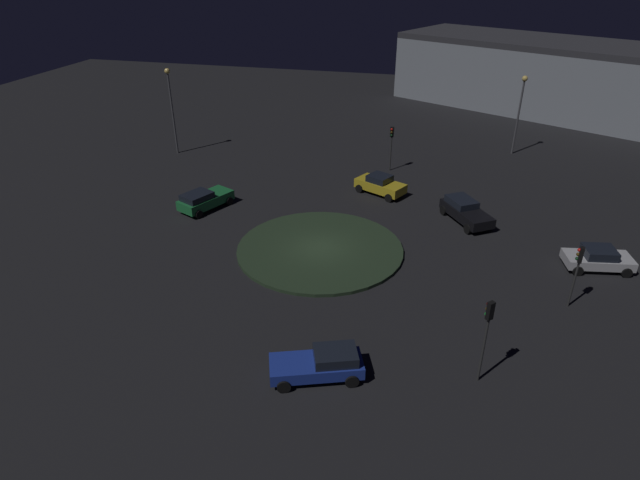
% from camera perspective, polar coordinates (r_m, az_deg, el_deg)
% --- Properties ---
extents(ground_plane, '(116.82, 116.82, 0.00)m').
position_cam_1_polar(ground_plane, '(36.22, -0.00, -1.11)').
color(ground_plane, black).
extents(roundabout_island, '(11.14, 11.14, 0.22)m').
position_cam_1_polar(roundabout_island, '(36.16, -0.00, -0.96)').
color(roundabout_island, '#263823').
rests_on(roundabout_island, ground_plane).
extents(car_blue, '(3.13, 4.69, 1.46)m').
position_cam_1_polar(car_blue, '(25.90, 0.09, -12.97)').
color(car_blue, '#1E38A5').
rests_on(car_blue, ground_plane).
extents(car_silver, '(2.68, 4.32, 1.45)m').
position_cam_1_polar(car_silver, '(38.12, 27.36, -1.73)').
color(car_silver, silver).
rests_on(car_silver, ground_plane).
extents(car_green, '(4.68, 3.47, 1.53)m').
position_cam_1_polar(car_green, '(42.68, -12.17, 4.21)').
color(car_green, '#1E7238').
rests_on(car_green, ground_plane).
extents(car_black, '(4.83, 4.09, 1.55)m').
position_cam_1_polar(car_black, '(41.24, 15.15, 3.00)').
color(car_black, black).
rests_on(car_black, ground_plane).
extents(car_yellow, '(3.45, 4.47, 1.59)m').
position_cam_1_polar(car_yellow, '(44.73, 6.39, 5.86)').
color(car_yellow, gold).
rests_on(car_yellow, ground_plane).
extents(traffic_light_west, '(0.38, 0.33, 4.06)m').
position_cam_1_polar(traffic_light_west, '(49.14, 7.58, 10.47)').
color(traffic_light_west, '#2D2D2D').
rests_on(traffic_light_west, ground_plane).
extents(traffic_light_north, '(0.33, 0.38, 3.81)m').
position_cam_1_polar(traffic_light_north, '(32.53, 25.64, -2.39)').
color(traffic_light_north, '#2D2D2D').
rests_on(traffic_light_north, ground_plane).
extents(traffic_light_northeast, '(0.39, 0.39, 4.45)m').
position_cam_1_polar(traffic_light_northeast, '(25.29, 17.26, -8.68)').
color(traffic_light_northeast, '#2D2D2D').
rests_on(traffic_light_northeast, ground_plane).
extents(streetlamp_southwest, '(0.51, 0.51, 8.16)m').
position_cam_1_polar(streetlamp_southwest, '(54.57, -15.51, 14.13)').
color(streetlamp_southwest, '#4C4C51').
rests_on(streetlamp_southwest, ground_plane).
extents(streetlamp_northwest, '(0.53, 0.53, 7.54)m').
position_cam_1_polar(streetlamp_northwest, '(55.88, 20.47, 13.44)').
color(streetlamp_northwest, '#4C4C51').
rests_on(streetlamp_northwest, ground_plane).
extents(store_building, '(27.49, 38.83, 8.27)m').
position_cam_1_polar(store_building, '(74.17, 23.35, 15.61)').
color(store_building, '#8C939E').
rests_on(store_building, ground_plane).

